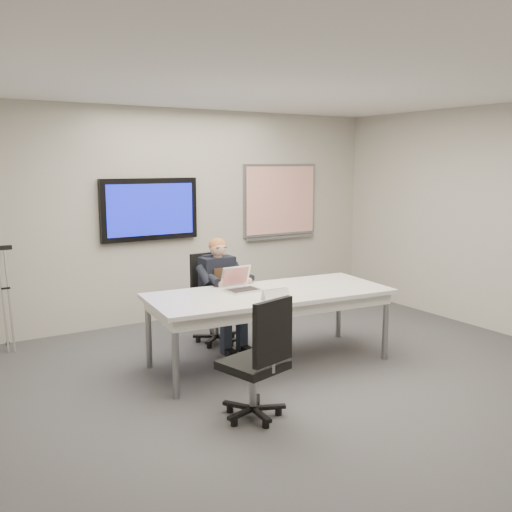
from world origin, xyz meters
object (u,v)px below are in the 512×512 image
office_chair_near (257,381)px  conference_table (270,300)px  seated_person (224,304)px  office_chair_far (214,315)px  laptop (240,284)px

office_chair_near → conference_table: bearing=-142.1°
seated_person → conference_table: bearing=-79.5°
conference_table → office_chair_far: 1.04m
conference_table → office_chair_near: size_ratio=2.50×
conference_table → seated_person: (-0.15, 0.72, -0.18)m
office_chair_far → seated_person: bearing=-92.7°
conference_table → office_chair_far: size_ratio=2.50×
office_chair_far → office_chair_near: (-0.66, -2.02, -0.00)m
office_chair_far → laptop: 0.90m
office_chair_far → seated_person: seated_person is taller
office_chair_far → office_chair_near: 2.12m
office_chair_far → seated_person: size_ratio=0.83×
conference_table → office_chair_far: office_chair_far is taller
seated_person → office_chair_near: bearing=-111.6°
conference_table → seated_person: size_ratio=2.08×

